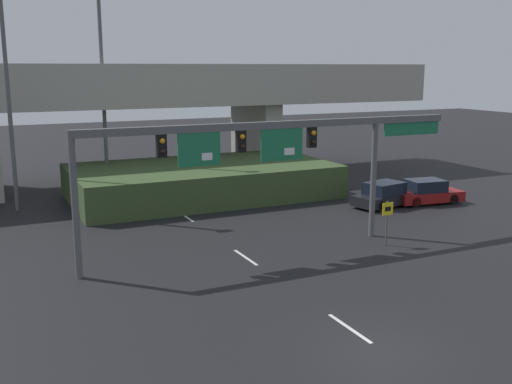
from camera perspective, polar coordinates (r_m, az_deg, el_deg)
ground_plane at (r=18.87m, az=11.75°, el=-14.44°), size 160.00×160.00×0.00m
lane_markings at (r=30.26m, az=-4.19°, el=-4.07°), size 0.14×26.78×0.01m
signal_gantry at (r=26.55m, az=1.22°, el=4.48°), size 18.26×0.44×5.92m
speed_limit_sign at (r=28.69m, az=12.37°, el=-2.32°), size 0.60×0.11×2.14m
highway_light_pole_near at (r=40.30m, az=-14.40°, el=10.11°), size 0.70×0.36×13.91m
highway_light_pole_far at (r=36.98m, az=-22.68°, el=10.40°), size 0.70×0.36×15.11m
overpass_bridge at (r=43.86m, az=-11.71°, el=8.82°), size 45.73×8.16×8.48m
grass_embankment at (r=39.05m, az=-5.14°, el=1.09°), size 16.51×9.10×2.08m
parked_sedan_near_right at (r=37.00m, az=12.21°, el=-0.29°), size 4.58×2.64×1.48m
parked_sedan_mid_right at (r=38.43m, az=15.93°, el=-0.03°), size 4.46×2.38×1.48m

